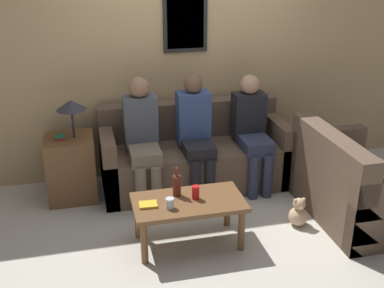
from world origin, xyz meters
name	(u,v)px	position (x,y,z in m)	size (l,w,h in m)	color
ground_plane	(205,203)	(0.00, 0.00, 0.00)	(16.00, 16.00, 0.00)	beige
wall_back	(185,60)	(0.00, 0.91, 1.30)	(9.00, 0.08, 2.60)	tan
couch_main	(194,157)	(0.00, 0.48, 0.32)	(2.01, 0.80, 0.88)	brown
couch_side	(351,186)	(1.31, -0.57, 0.32)	(0.80, 1.30, 0.88)	brown
coffee_table	(188,207)	(-0.32, -0.66, 0.37)	(0.97, 0.52, 0.43)	brown
side_table_with_lamp	(71,165)	(-1.31, 0.47, 0.37)	(0.49, 0.49, 1.06)	brown
wine_bottle	(177,185)	(-0.40, -0.55, 0.53)	(0.07, 0.07, 0.27)	#562319
drinking_glass	(170,203)	(-0.51, -0.75, 0.48)	(0.07, 0.07, 0.09)	silver
book_stack	(148,205)	(-0.68, -0.67, 0.44)	(0.16, 0.13, 0.02)	gold
soda_can	(196,192)	(-0.26, -0.65, 0.49)	(0.07, 0.07, 0.12)	red
person_left	(142,135)	(-0.58, 0.32, 0.69)	(0.34, 0.61, 1.26)	#756651
person_middle	(196,131)	(-0.02, 0.32, 0.69)	(0.34, 0.58, 1.26)	black
person_right	(252,128)	(0.60, 0.32, 0.67)	(0.34, 0.61, 1.21)	#2D334C
teddy_bear	(298,213)	(0.76, -0.61, 0.12)	(0.18, 0.18, 0.29)	tan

